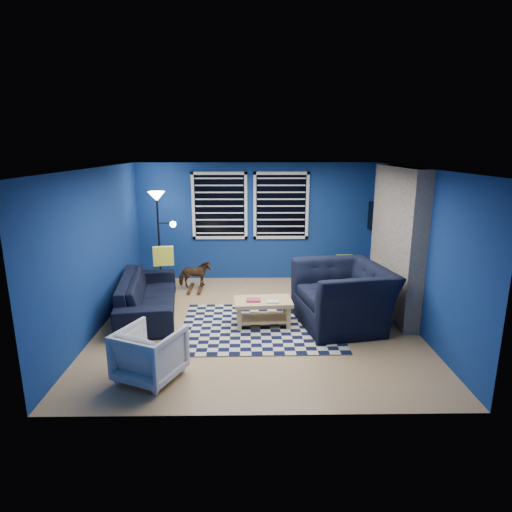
{
  "coord_description": "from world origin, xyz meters",
  "views": [
    {
      "loc": [
        -0.11,
        -6.54,
        2.8
      ],
      "look_at": [
        -0.01,
        0.3,
        1.06
      ],
      "focal_mm": 30.0,
      "sensor_mm": 36.0,
      "label": 1
    }
  ],
  "objects": [
    {
      "name": "ceiling",
      "position": [
        0.0,
        0.0,
        2.5
      ],
      "size": [
        5.0,
        5.0,
        0.0
      ],
      "primitive_type": "plane",
      "rotation": [
        3.14,
        0.0,
        0.0
      ],
      "color": "white",
      "rests_on": "wall_back"
    },
    {
      "name": "rocking_horse",
      "position": [
        -1.22,
        1.66,
        0.33
      ],
      "size": [
        0.44,
        0.68,
        0.53
      ],
      "primitive_type": "imported",
      "rotation": [
        0.0,
        0.0,
        1.84
      ],
      "color": "#432115",
      "rests_on": "floor"
    },
    {
      "name": "wall_back",
      "position": [
        0.0,
        2.5,
        1.25
      ],
      "size": [
        5.0,
        0.0,
        5.0
      ],
      "primitive_type": "plane",
      "rotation": [
        1.57,
        0.0,
        0.0
      ],
      "color": "navy",
      "rests_on": "floor"
    },
    {
      "name": "rug",
      "position": [
        0.05,
        -0.17,
        0.01
      ],
      "size": [
        2.52,
        2.03,
        0.02
      ],
      "primitive_type": "cube",
      "rotation": [
        0.0,
        0.0,
        0.01
      ],
      "color": "black",
      "rests_on": "floor"
    },
    {
      "name": "cabinet",
      "position": [
        1.85,
        1.93,
        0.28
      ],
      "size": [
        0.76,
        0.62,
        0.64
      ],
      "rotation": [
        0.0,
        0.0,
        0.31
      ],
      "color": "#D9B57A",
      "rests_on": "floor"
    },
    {
      "name": "sofa",
      "position": [
        -1.87,
        0.45,
        0.33
      ],
      "size": [
        2.39,
        1.24,
        0.67
      ],
      "primitive_type": "imported",
      "rotation": [
        0.0,
        0.0,
        1.73
      ],
      "color": "black",
      "rests_on": "floor"
    },
    {
      "name": "armchair_bent",
      "position": [
        -1.35,
        -1.71,
        0.33
      ],
      "size": [
        0.95,
        0.96,
        0.66
      ],
      "primitive_type": "imported",
      "rotation": [
        0.0,
        0.0,
        2.72
      ],
      "color": "gray",
      "rests_on": "floor"
    },
    {
      "name": "armchair_big",
      "position": [
        1.38,
        -0.07,
        0.49
      ],
      "size": [
        1.73,
        1.58,
        0.97
      ],
      "primitive_type": "imported",
      "rotation": [
        0.0,
        0.0,
        -1.38
      ],
      "color": "black",
      "rests_on": "floor"
    },
    {
      "name": "fireplace",
      "position": [
        2.36,
        0.5,
        1.2
      ],
      "size": [
        0.65,
        2.0,
        2.5
      ],
      "color": "gray",
      "rests_on": "floor"
    },
    {
      "name": "wall_right",
      "position": [
        2.5,
        0.0,
        1.25
      ],
      "size": [
        0.0,
        5.0,
        5.0
      ],
      "primitive_type": "plane",
      "rotation": [
        1.57,
        0.0,
        -1.57
      ],
      "color": "navy",
      "rests_on": "floor"
    },
    {
      "name": "coffee_table",
      "position": [
        0.09,
        -0.1,
        0.32
      ],
      "size": [
        0.95,
        0.59,
        0.46
      ],
      "rotation": [
        0.0,
        0.0,
        0.07
      ],
      "color": "#D9B57A",
      "rests_on": "rug"
    },
    {
      "name": "window_left",
      "position": [
        -0.75,
        2.46,
        1.6
      ],
      "size": [
        1.17,
        0.06,
        1.42
      ],
      "color": "black",
      "rests_on": "wall_back"
    },
    {
      "name": "floor",
      "position": [
        0.0,
        0.0,
        0.0
      ],
      "size": [
        5.0,
        5.0,
        0.0
      ],
      "primitive_type": "plane",
      "color": "tan",
      "rests_on": "ground"
    },
    {
      "name": "floor_lamp",
      "position": [
        -1.94,
        1.98,
        1.6
      ],
      "size": [
        0.53,
        0.33,
        1.95
      ],
      "color": "black",
      "rests_on": "floor"
    },
    {
      "name": "throw_pillow",
      "position": [
        -1.72,
        1.16,
        0.84
      ],
      "size": [
        0.39,
        0.18,
        0.36
      ],
      "primitive_type": "cube",
      "rotation": [
        0.0,
        0.0,
        0.18
      ],
      "color": "yellow",
      "rests_on": "sofa"
    },
    {
      "name": "window_right",
      "position": [
        0.55,
        2.46,
        1.6
      ],
      "size": [
        1.17,
        0.06,
        1.42
      ],
      "color": "black",
      "rests_on": "wall_back"
    },
    {
      "name": "wall_left",
      "position": [
        -2.5,
        0.0,
        1.25
      ],
      "size": [
        0.0,
        5.0,
        5.0
      ],
      "primitive_type": "plane",
      "rotation": [
        1.57,
        0.0,
        1.57
      ],
      "color": "navy",
      "rests_on": "floor"
    },
    {
      "name": "tv",
      "position": [
        2.45,
        2.0,
        1.4
      ],
      "size": [
        0.07,
        1.0,
        0.58
      ],
      "color": "black",
      "rests_on": "wall_right"
    }
  ]
}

